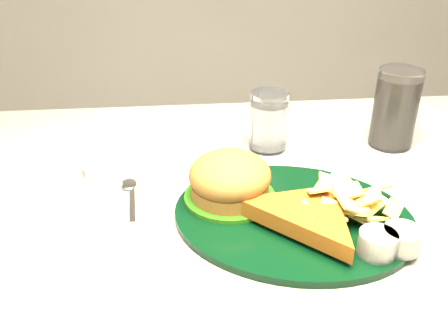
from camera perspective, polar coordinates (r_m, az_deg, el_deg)
The scene contains 7 objects.
dinner_plate at distance 0.73m, azimuth 8.03°, elevation -3.32°, with size 0.35×0.29×0.08m, color black, non-canonical shape.
water_glass at distance 0.93m, azimuth 5.13°, elevation 5.38°, with size 0.07×0.07×0.11m, color silver.
cola_glass at distance 0.99m, azimuth 18.99°, elevation 6.46°, with size 0.08×0.08×0.15m, color black.
fork_napkin at distance 0.79m, azimuth 12.81°, elevation -3.99°, with size 0.12×0.16×0.01m, color white, non-canonical shape.
spoon at distance 0.78m, azimuth -10.45°, elevation -4.09°, with size 0.03×0.13×0.01m, color silver, non-canonical shape.
ramekin at distance 0.88m, azimuth -14.20°, elevation 0.22°, with size 0.05×0.05×0.03m, color white.
wrapped_straw at distance 0.87m, azimuth -5.02°, elevation -0.06°, with size 0.23×0.08×0.01m, color white, non-canonical shape.
Camera 1 is at (-0.09, -0.68, 1.17)m, focal length 40.00 mm.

